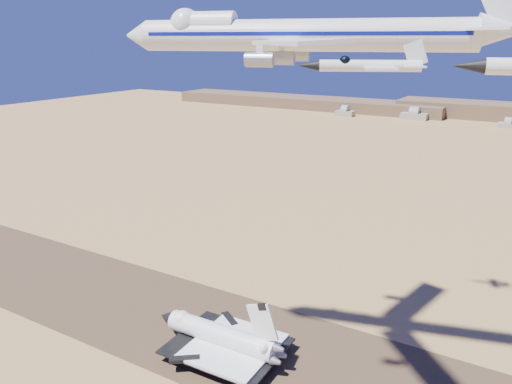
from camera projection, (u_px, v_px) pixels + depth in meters
The scene contains 10 objects.
ground at pixel (229, 338), 157.01m from camera, with size 1200.00×1200.00×0.00m, color #B17F4E.
runway at pixel (229, 338), 157.00m from camera, with size 600.00×50.00×0.06m, color brown.
hangars at pixel (409, 116), 580.83m from camera, with size 200.50×29.50×30.00m.
shuttle at pixel (220, 337), 147.66m from camera, with size 42.99×26.70×21.21m.
carrier_747 at pixel (289, 35), 111.52m from camera, with size 88.38×66.15×22.07m.
crew_a at pixel (223, 374), 138.76m from camera, with size 0.66×0.43×1.80m, color #BC570B.
crew_b at pixel (234, 375), 138.33m from camera, with size 0.87×0.50×1.78m, color #BC570B.
crew_c at pixel (226, 376), 137.98m from camera, with size 1.12×0.57×1.91m, color #BC570B.
chase_jet_a at pixel (367, 65), 59.44m from camera, with size 14.53×9.00×3.78m.
chase_jet_e at pixel (435, 45), 141.16m from camera, with size 14.39×8.32×3.66m.
Camera 1 is at (76.65, -113.38, 90.13)m, focal length 35.00 mm.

